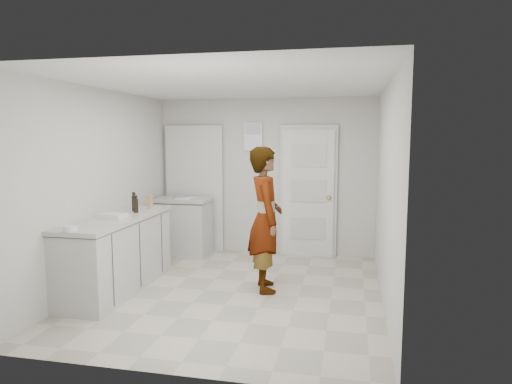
% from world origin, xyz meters
% --- Properties ---
extents(ground, '(4.00, 4.00, 0.00)m').
position_xyz_m(ground, '(0.00, 0.00, 0.00)').
color(ground, '#A49F89').
rests_on(ground, ground).
extents(room_shell, '(4.00, 4.00, 4.00)m').
position_xyz_m(room_shell, '(-0.17, 1.95, 1.02)').
color(room_shell, beige).
rests_on(room_shell, ground).
extents(main_counter, '(0.64, 1.96, 0.93)m').
position_xyz_m(main_counter, '(-1.45, -0.20, 0.43)').
color(main_counter, beige).
rests_on(main_counter, ground).
extents(side_counter, '(0.84, 0.61, 0.93)m').
position_xyz_m(side_counter, '(-1.25, 1.55, 0.43)').
color(side_counter, beige).
rests_on(side_counter, ground).
extents(person, '(0.62, 0.75, 1.78)m').
position_xyz_m(person, '(0.34, 0.19, 0.89)').
color(person, silver).
rests_on(person, ground).
extents(cake_mix_box, '(0.10, 0.05, 0.16)m').
position_xyz_m(cake_mix_box, '(-1.42, 0.67, 1.01)').
color(cake_mix_box, '#A18150').
rests_on(cake_mix_box, main_counter).
extents(spice_jar, '(0.05, 0.05, 0.07)m').
position_xyz_m(spice_jar, '(-1.30, 0.43, 0.96)').
color(spice_jar, tan).
rests_on(spice_jar, main_counter).
extents(oil_cruet_a, '(0.06, 0.06, 0.23)m').
position_xyz_m(oil_cruet_a, '(-1.34, 0.12, 1.04)').
color(oil_cruet_a, black).
rests_on(oil_cruet_a, main_counter).
extents(oil_cruet_b, '(0.06, 0.06, 0.26)m').
position_xyz_m(oil_cruet_b, '(-1.42, 0.22, 1.05)').
color(oil_cruet_b, black).
rests_on(oil_cruet_b, main_counter).
extents(baking_dish, '(0.31, 0.23, 0.05)m').
position_xyz_m(baking_dish, '(-1.44, -0.29, 0.95)').
color(baking_dish, silver).
rests_on(baking_dish, main_counter).
extents(egg_bowl, '(0.14, 0.14, 0.05)m').
position_xyz_m(egg_bowl, '(-1.47, -1.10, 0.95)').
color(egg_bowl, silver).
rests_on(egg_bowl, main_counter).
extents(papers, '(0.26, 0.32, 0.01)m').
position_xyz_m(papers, '(-1.22, 1.56, 0.93)').
color(papers, white).
rests_on(papers, side_counter).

